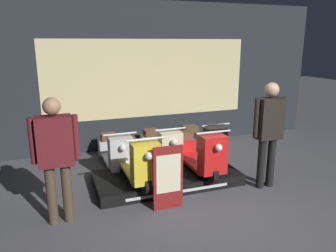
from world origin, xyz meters
name	(u,v)px	position (x,y,z in m)	size (l,w,h in m)	color
ground_plane	(230,224)	(0.00, 0.00, 0.00)	(30.00, 30.00, 0.00)	#4C4C51
shop_wall_back	(149,76)	(0.00, 3.66, 1.60)	(8.35, 0.09, 3.20)	#23282D
display_platform	(167,178)	(-0.35, 1.52, 0.09)	(2.41, 1.11, 0.18)	black
scooter_display_left	(136,160)	(-0.89, 1.47, 0.50)	(0.57, 1.59, 0.84)	black
scooter_display_right	(197,152)	(0.19, 1.47, 0.50)	(0.57, 1.59, 0.84)	black
scooter_backrow_0	(115,152)	(-1.04, 2.50, 0.32)	(0.57, 1.59, 0.84)	black
scooter_backrow_1	(161,147)	(-0.12, 2.50, 0.32)	(0.57, 1.59, 0.84)	black
scooter_backrow_2	(202,142)	(0.79, 2.50, 0.32)	(0.57, 1.59, 0.84)	black
person_left_browsing	(56,151)	(-2.09, 0.83, 1.00)	(0.60, 0.25, 1.68)	#473828
person_right_browsing	(269,127)	(1.13, 0.83, 1.02)	(0.57, 0.23, 1.73)	black
price_sign_board	(168,178)	(-0.63, 0.68, 0.48)	(0.44, 0.04, 0.94)	maroon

